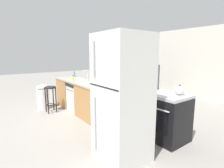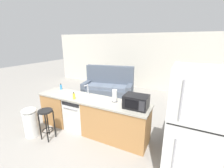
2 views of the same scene
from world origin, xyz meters
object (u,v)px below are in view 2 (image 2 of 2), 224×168
paper_towel_roll (115,96)px  couch (108,87)px  kettle (200,103)px  bar_stool (46,118)px  soap_bottle (74,96)px  stove_range (188,126)px  trash_bin (31,121)px  dish_soap_bottle (61,87)px  microwave (136,102)px  dishwasher (79,113)px  refrigerator (192,131)px

paper_towel_roll → couch: (-1.38, 2.30, -0.64)m
kettle → bar_stool: size_ratio=0.28×
soap_bottle → kettle: 2.85m
paper_towel_roll → bar_stool: paper_towel_roll is taller
stove_range → paper_towel_roll: (-1.59, -0.44, 0.59)m
stove_range → trash_bin: 3.67m
dish_soap_bottle → kettle: size_ratio=0.86×
microwave → paper_towel_roll: 0.56m
dishwasher → soap_bottle: size_ratio=4.77×
microwave → trash_bin: 2.59m
trash_bin → dish_soap_bottle: bearing=88.5°
kettle → bar_stool: 3.46m
paper_towel_roll → soap_bottle: 1.00m
dishwasher → refrigerator: (2.60, -0.55, 0.55)m
stove_range → couch: bearing=148.0°
refrigerator → microwave: size_ratio=3.88×
soap_bottle → trash_bin: soap_bottle is taller
paper_towel_roll → soap_bottle: size_ratio=1.60×
couch → trash_bin: bearing=-97.7°
refrigerator → kettle: size_ratio=9.46×
dishwasher → couch: size_ratio=0.39×
soap_bottle → couch: 2.70m
stove_range → refrigerator: 1.21m
stove_range → soap_bottle: 2.70m
paper_towel_roll → bar_stool: (-1.36, -0.83, -0.50)m
dishwasher → paper_towel_roll: size_ratio=2.98×
microwave → couch: 3.16m
bar_stool → microwave: bearing=20.7°
refrigerator → couch: refrigerator is taller
stove_range → dish_soap_bottle: size_ratio=5.11×
microwave → dish_soap_bottle: 2.35m
microwave → trash_bin: (-2.37, -0.81, -0.66)m
stove_range → kettle: size_ratio=4.39×
microwave → paper_towel_roll: bearing=168.9°
trash_bin → couch: bearing=82.3°
dishwasher → trash_bin: (-0.81, -0.81, -0.04)m
soap_bottle → microwave: bearing=7.4°
soap_bottle → bar_stool: size_ratio=0.24×
microwave → couch: size_ratio=0.23×
kettle → microwave: bearing=-150.7°
kettle → couch: size_ratio=0.10×
refrigerator → couch: (-2.98, 2.96, -0.58)m
soap_bottle → kettle: bearing=17.9°
microwave → stove_range: bearing=27.8°
microwave → soap_bottle: bearing=-172.6°
dishwasher → dish_soap_bottle: 0.98m
refrigerator → dish_soap_bottle: refrigerator is taller
soap_bottle → kettle: size_ratio=0.86×
dishwasher → trash_bin: size_ratio=1.14×
kettle → bar_stool: bearing=-155.8°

